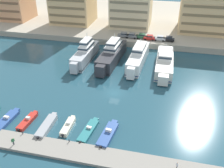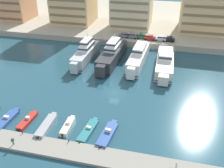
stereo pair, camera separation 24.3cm
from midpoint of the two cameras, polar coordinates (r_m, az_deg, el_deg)
ground_plane at (r=63.29m, az=0.61°, el=-2.07°), size 400.00×400.00×0.00m
quay_promenade at (r=123.36m, az=7.74°, el=14.67°), size 180.00×70.00×2.07m
pier_dock at (r=46.94m, az=-5.52°, el=-15.69°), size 120.00×4.50×0.55m
yacht_silver_far_left at (r=79.79m, az=-5.99°, el=6.96°), size 4.28×19.93×8.38m
yacht_charcoal_left at (r=78.67m, az=0.10°, el=6.80°), size 5.88×23.07×8.35m
yacht_white_mid_left at (r=77.52m, az=6.16°, el=6.13°), size 4.98×22.02×7.42m
yacht_ivory_center_left at (r=76.40m, az=12.09°, el=4.92°), size 5.17×22.26×6.66m
motorboat_blue_left at (r=58.33m, az=-22.94°, el=-7.58°), size 2.50×8.25×1.23m
motorboat_red_mid_left at (r=56.47m, az=-18.63°, el=-7.95°), size 2.00×6.77×1.28m
motorboat_grey_center_left at (r=53.82m, az=-14.60°, el=-9.21°), size 1.99×8.21×1.08m
motorboat_cream_center at (r=52.90m, az=-9.92°, el=-9.43°), size 1.63×6.41×1.33m
motorboat_teal_center_right at (r=51.51m, az=-5.30°, el=-10.50°), size 2.71×8.04×1.08m
motorboat_blue_mid_right at (r=50.28m, az=-0.85°, el=-11.37°), size 3.00×8.40×1.52m
car_grey_far_left at (r=93.94m, az=2.82°, el=11.16°), size 4.15×2.03×1.80m
car_grey_left at (r=93.46m, az=4.71°, el=11.00°), size 4.16×2.04×1.80m
car_green_mid_left at (r=93.31m, az=6.97°, el=10.84°), size 4.15×2.01×1.80m
car_red_center_left at (r=92.37m, az=8.75°, el=10.51°), size 4.11×1.94×1.80m
car_silver_center at (r=92.17m, az=11.06°, el=10.25°), size 4.14×1.99×1.80m
car_black_center_right at (r=92.23m, az=13.01°, el=10.05°), size 4.17×2.07×1.80m
apartment_block_mid_left at (r=105.81m, az=4.73°, el=18.13°), size 16.01×15.29×20.99m
apartment_block_center_left at (r=105.99m, az=20.77°, el=15.57°), size 19.03×16.69×18.09m
pedestrian_mid_deck at (r=44.67m, az=14.67°, el=-17.56°), size 0.29×0.62×1.62m
pedestrian_far_side at (r=50.90m, az=-21.64°, el=-11.91°), size 0.41×0.55×1.60m
bollard_west at (r=53.09m, az=-19.67°, el=-10.34°), size 0.20×0.20×0.61m
bollard_west_mid at (r=49.09m, az=-9.73°, el=-12.56°), size 0.20×0.20×0.61m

